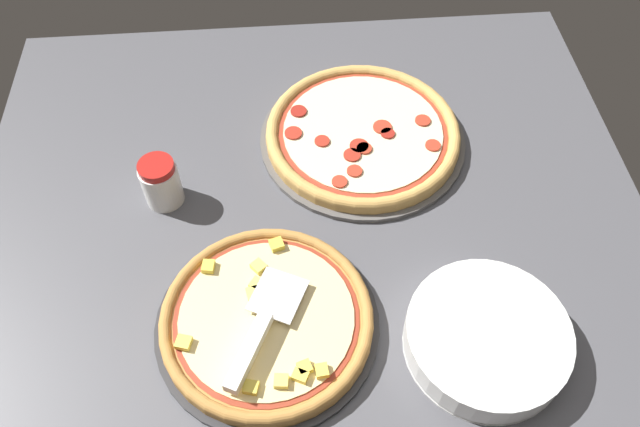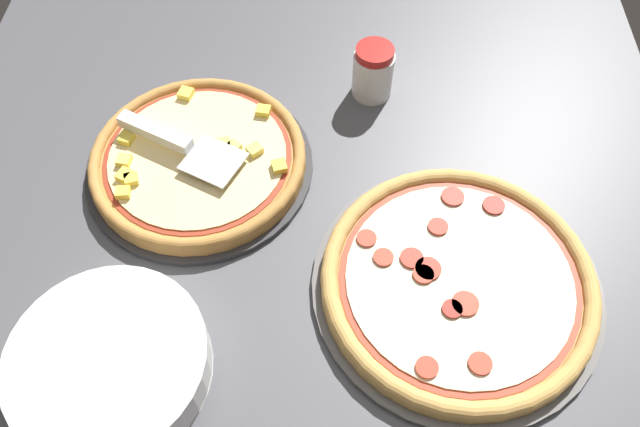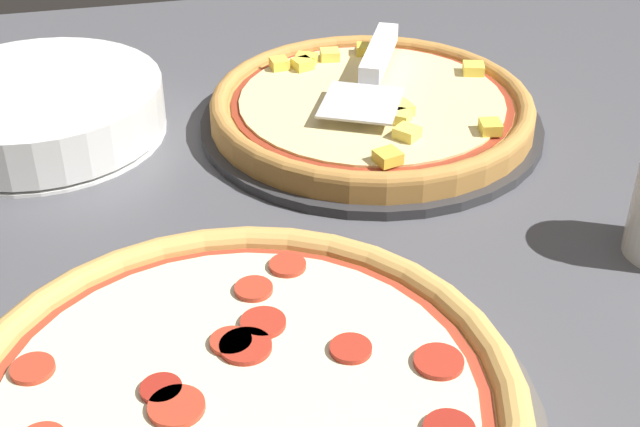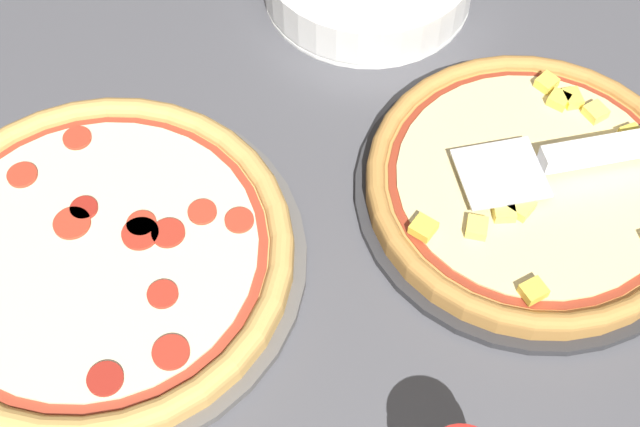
# 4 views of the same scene
# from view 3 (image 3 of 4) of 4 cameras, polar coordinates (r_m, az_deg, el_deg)

# --- Properties ---
(ground_plane) EXTENTS (1.22, 1.19, 0.04)m
(ground_plane) POSITION_cam_3_polar(r_m,az_deg,el_deg) (0.79, 0.63, -1.74)
(ground_plane) COLOR #4C4C51
(pizza_pan_front) EXTENTS (0.36, 0.36, 0.01)m
(pizza_pan_front) POSITION_cam_3_polar(r_m,az_deg,el_deg) (0.94, 3.28, 5.79)
(pizza_pan_front) COLOR #2D2D30
(pizza_pan_front) RESTS_ON ground_plane
(pizza_front) EXTENTS (0.33, 0.33, 0.03)m
(pizza_front) POSITION_cam_3_polar(r_m,az_deg,el_deg) (0.93, 3.32, 6.88)
(pizza_front) COLOR #B77F3D
(pizza_front) RESTS_ON pizza_pan_front
(pizza_pan_back) EXTENTS (0.40, 0.40, 0.01)m
(pizza_pan_back) POSITION_cam_3_polar(r_m,az_deg,el_deg) (0.60, -5.26, -13.17)
(pizza_pan_back) COLOR #565451
(pizza_pan_back) RESTS_ON ground_plane
(pizza_back) EXTENTS (0.38, 0.38, 0.03)m
(pizza_back) POSITION_cam_3_polar(r_m,az_deg,el_deg) (0.59, -5.34, -11.93)
(pizza_back) COLOR tan
(pizza_back) RESTS_ON pizza_pan_back
(serving_spatula) EXTENTS (0.14, 0.21, 0.02)m
(serving_spatula) POSITION_cam_3_polar(r_m,az_deg,el_deg) (0.96, 3.58, 9.61)
(serving_spatula) COLOR silver
(serving_spatula) RESTS_ON pizza_front
(plate_stack) EXTENTS (0.25, 0.25, 0.06)m
(plate_stack) POSITION_cam_3_polar(r_m,az_deg,el_deg) (0.96, -17.46, 6.34)
(plate_stack) COLOR white
(plate_stack) RESTS_ON ground_plane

